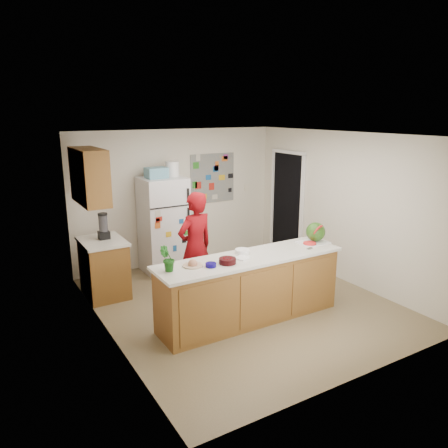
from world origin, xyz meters
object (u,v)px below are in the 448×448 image
refrigerator (164,225)px  watermelon (316,232)px  cherry_bowl (227,261)px  person (195,247)px

refrigerator → watermelon: bearing=-57.7°
cherry_bowl → person: bearing=86.4°
refrigerator → person: bearing=-93.8°
refrigerator → cherry_bowl: size_ratio=7.66×
person → watermelon: person is taller
refrigerator → person: (-0.10, -1.43, -0.01)m
watermelon → person: bearing=150.4°
refrigerator → person: 1.43m
person → cherry_bowl: 1.04m
refrigerator → person: size_ratio=1.01×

